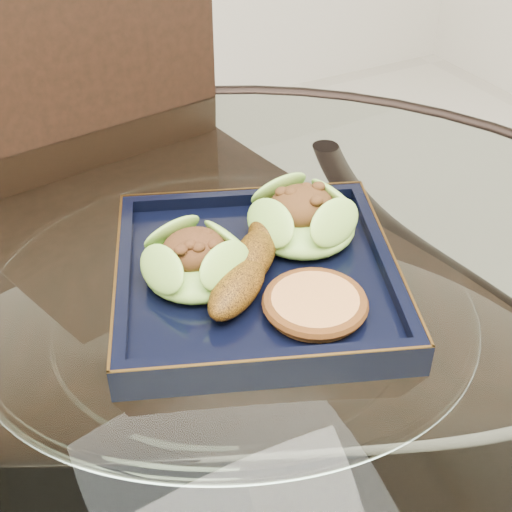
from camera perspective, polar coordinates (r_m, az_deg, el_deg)
name	(u,v)px	position (r m, az deg, el deg)	size (l,w,h in m)	color
dining_table	(233,453)	(0.78, -1.87, -15.48)	(1.13, 1.13, 0.77)	white
dining_chair	(143,289)	(1.05, -9.00, -2.66)	(0.48, 0.48, 0.98)	black
navy_plate	(256,280)	(0.70, 0.00, -1.96)	(0.27, 0.27, 0.02)	black
lettuce_wrap_left	(196,263)	(0.68, -4.83, -0.59)	(0.10, 0.10, 0.04)	#77AB31
lettuce_wrap_right	(303,221)	(0.74, 3.74, 2.85)	(0.11, 0.11, 0.04)	#60922A
roasted_plantain	(253,257)	(0.69, -0.21, -0.05)	(0.18, 0.04, 0.03)	brown
crumb_patty	(315,305)	(0.65, 4.74, -3.91)	(0.08, 0.08, 0.02)	#C88142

